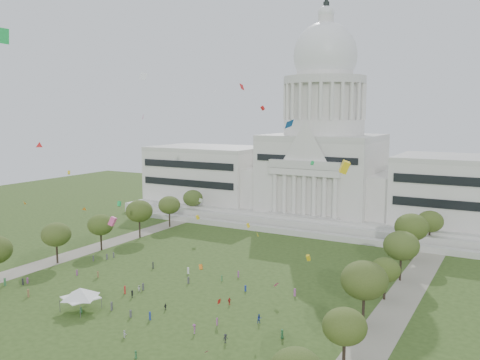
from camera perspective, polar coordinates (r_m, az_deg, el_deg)
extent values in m
plane|color=#314719|center=(115.82, -11.28, -14.50)|extent=(400.00, 400.00, 0.00)
cube|color=beige|center=(212.44, 9.26, -3.70)|extent=(160.00, 60.00, 4.00)
cube|color=beige|center=(182.65, 5.69, -5.82)|extent=(130.00, 3.00, 2.00)
cube|color=beige|center=(189.50, 6.67, -4.87)|extent=(140.00, 3.00, 5.00)
cube|color=silver|center=(233.67, -3.54, 0.64)|extent=(50.00, 34.00, 22.00)
cube|color=silver|center=(197.78, 24.39, -1.30)|extent=(50.00, 34.00, 22.00)
cube|color=silver|center=(218.56, 2.38, -0.63)|extent=(12.00, 26.00, 16.00)
cube|color=silver|center=(200.42, 16.30, -1.68)|extent=(12.00, 26.00, 16.00)
cube|color=silver|center=(208.98, 9.26, 0.56)|extent=(44.00, 38.00, 28.00)
cube|color=silver|center=(190.04, 7.22, 0.87)|extent=(28.00, 3.00, 2.40)
cube|color=black|center=(219.26, -5.97, 0.68)|extent=(46.00, 0.40, 11.00)
cube|color=black|center=(180.53, 23.95, -1.43)|extent=(46.00, 0.40, 11.00)
cylinder|color=silver|center=(207.53, 9.37, 5.88)|extent=(32.00, 32.00, 6.00)
cylinder|color=silver|center=(207.48, 9.43, 8.65)|extent=(28.00, 28.00, 14.00)
cylinder|color=beige|center=(207.82, 9.49, 10.99)|extent=(32.40, 32.40, 3.00)
cylinder|color=silver|center=(208.23, 9.52, 12.50)|extent=(22.00, 22.00, 8.00)
ellipsoid|color=white|center=(208.61, 9.54, 13.59)|extent=(25.00, 25.00, 26.20)
cylinder|color=silver|center=(210.47, 9.63, 17.25)|extent=(6.00, 6.00, 5.00)
ellipsoid|color=white|center=(211.00, 9.65, 18.05)|extent=(6.40, 6.40, 5.12)
cylinder|color=black|center=(211.57, 9.67, 18.85)|extent=(2.40, 2.40, 2.00)
cube|color=gray|center=(168.05, -17.19, -7.66)|extent=(8.00, 160.00, 0.04)
cube|color=gray|center=(121.36, 17.06, -13.63)|extent=(8.00, 160.00, 0.04)
cylinder|color=black|center=(92.50, 11.58, -18.76)|extent=(0.56, 0.56, 4.92)
ellipsoid|color=#3C4E18|center=(90.32, 11.67, -15.79)|extent=(7.58, 7.58, 6.20)
cylinder|color=black|center=(157.04, -19.85, -7.82)|extent=(0.56, 0.56, 5.47)
ellipsoid|color=#3E501D|center=(155.64, -19.95, -5.76)|extent=(8.42, 8.42, 6.89)
cylinder|color=black|center=(109.65, 13.67, -14.13)|extent=(0.56, 0.56, 6.20)
ellipsoid|color=#39491B|center=(107.41, 13.79, -10.86)|extent=(9.55, 9.55, 7.82)
cylinder|color=black|center=(167.32, -15.32, -6.73)|extent=(0.56, 0.56, 5.27)
ellipsoid|color=#364D17|center=(166.05, -15.39, -4.86)|extent=(8.12, 8.12, 6.65)
cylinder|color=black|center=(125.42, 15.91, -11.79)|extent=(0.56, 0.56, 4.56)
ellipsoid|color=#395116|center=(123.92, 15.99, -9.68)|extent=(7.01, 7.01, 5.74)
cylinder|color=black|center=(180.46, -11.20, -5.43)|extent=(0.56, 0.56, 6.03)
ellipsoid|color=#364816|center=(179.14, -11.25, -3.44)|extent=(9.29, 9.29, 7.60)
cylinder|color=black|center=(139.61, 17.56, -9.54)|extent=(0.56, 0.56, 5.97)
ellipsoid|color=#3D521E|center=(137.92, 17.67, -7.03)|extent=(9.19, 9.19, 7.52)
cylinder|color=black|center=(195.35, -7.91, -4.45)|extent=(0.56, 0.56, 5.41)
ellipsoid|color=#3E511D|center=(194.24, -7.94, -2.80)|extent=(8.33, 8.33, 6.81)
cylinder|color=black|center=(158.86, 18.60, -7.42)|extent=(0.56, 0.56, 6.37)
ellipsoid|color=#384D18|center=(157.29, 18.71, -5.04)|extent=(9.82, 9.82, 8.03)
cylinder|color=black|center=(210.70, -5.30, -3.54)|extent=(0.56, 0.56, 5.32)
ellipsoid|color=#304619|center=(209.69, -5.32, -2.03)|extent=(8.19, 8.19, 6.70)
cylinder|color=black|center=(175.77, 20.48, -6.22)|extent=(0.56, 0.56, 5.47)
ellipsoid|color=#394E18|center=(174.53, 20.57, -4.37)|extent=(8.42, 8.42, 6.89)
cylinder|color=#4C4C4C|center=(120.51, -19.58, -13.20)|extent=(0.12, 0.12, 2.78)
cylinder|color=#4C4C4C|center=(116.15, -17.49, -13.91)|extent=(0.12, 0.12, 2.78)
cylinder|color=#4C4C4C|center=(124.39, -17.38, -12.44)|extent=(0.12, 0.12, 2.78)
cylinder|color=#4C4C4C|center=(120.18, -15.28, -13.08)|extent=(0.12, 0.12, 2.78)
cube|color=white|center=(119.75, -17.46, -12.48)|extent=(8.48, 8.48, 0.22)
pyramid|color=white|center=(119.34, -17.48, -11.93)|extent=(11.87, 11.87, 2.22)
imported|color=#33723F|center=(102.50, 4.76, -16.83)|extent=(0.95, 1.10, 1.89)
imported|color=navy|center=(108.81, 2.18, -15.29)|extent=(1.06, 1.10, 1.95)
imported|color=#994C8C|center=(104.61, -5.16, -16.30)|extent=(1.28, 1.40, 1.95)
imported|color=#26262B|center=(116.41, -8.37, -13.90)|extent=(0.70, 1.00, 1.55)
imported|color=#26262B|center=(125.08, -12.01, -12.39)|extent=(1.52, 1.66, 1.75)
imported|color=#33723F|center=(96.77, -11.63, -18.64)|extent=(0.78, 0.88, 1.52)
imported|color=#33723F|center=(117.77, -17.43, -13.84)|extent=(0.80, 0.85, 1.88)
imported|color=silver|center=(128.73, -11.26, -11.84)|extent=(0.80, 0.57, 1.51)
imported|color=#26262B|center=(100.54, -1.64, -17.35)|extent=(1.06, 1.29, 1.77)
imported|color=#B21E1E|center=(118.20, -1.21, -13.45)|extent=(0.77, 1.10, 1.69)
imported|color=silver|center=(104.99, -12.84, -16.51)|extent=(1.49, 1.04, 1.49)
cube|color=#33723F|center=(142.98, -24.90, -10.34)|extent=(0.57, 0.60, 1.93)
cube|color=navy|center=(111.90, -10.08, -14.80)|extent=(0.54, 0.50, 1.74)
cube|color=#994C8C|center=(123.96, 6.16, -12.43)|extent=(0.55, 0.42, 1.83)
cube|color=#994C8C|center=(144.58, -17.84, -9.87)|extent=(0.27, 0.42, 1.55)
cube|color=#4C4C51|center=(157.09, -14.72, -8.33)|extent=(0.46, 0.51, 1.64)
cube|color=#994C8C|center=(142.45, -22.75, -10.37)|extent=(0.33, 0.45, 1.55)
cube|color=#26262B|center=(145.57, -9.74, -9.43)|extent=(0.56, 0.57, 1.86)
cube|color=#4C4C51|center=(156.40, -16.14, -8.45)|extent=(0.43, 0.52, 1.67)
cube|color=#4C4C51|center=(118.49, -14.21, -13.58)|extent=(0.50, 0.59, 1.90)
cube|color=#994C8C|center=(136.43, -0.19, -10.53)|extent=(0.52, 0.50, 1.67)
cube|color=navy|center=(126.32, 0.62, -12.07)|extent=(0.33, 0.45, 1.53)
cube|color=#994C8C|center=(107.97, -2.59, -15.60)|extent=(0.37, 0.47, 1.55)
cube|color=silver|center=(139.81, -5.84, -10.08)|extent=(0.55, 0.54, 1.81)
cube|color=olive|center=(132.48, -22.68, -11.64)|extent=(0.58, 0.48, 1.90)
cube|color=#4C4C51|center=(113.96, -12.18, -14.47)|extent=(0.44, 0.30, 1.60)
cube|color=#4C4C51|center=(129.25, -10.83, -11.69)|extent=(0.34, 0.50, 1.76)
cube|color=#4C4C51|center=(132.29, -5.82, -11.14)|extent=(0.29, 0.46, 1.72)
cube|color=#33723F|center=(133.69, -2.05, -10.96)|extent=(0.36, 0.45, 1.49)
cube|color=#B21E1E|center=(127.76, -12.80, -11.94)|extent=(0.56, 0.60, 1.92)
cube|color=#26262B|center=(141.71, -23.21, -10.46)|extent=(0.50, 0.39, 1.66)
cube|color=olive|center=(141.36, -15.66, -10.17)|extent=(0.51, 0.45, 1.65)
cube|color=#4C4C51|center=(158.46, -14.00, -8.19)|extent=(0.36, 0.47, 1.57)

